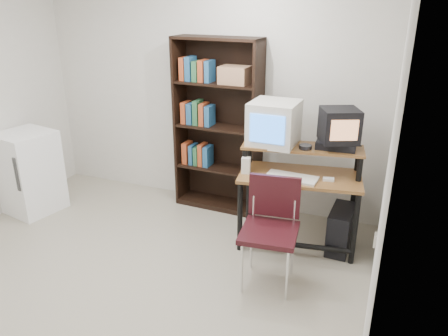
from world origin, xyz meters
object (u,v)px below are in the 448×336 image
at_px(crt_monitor, 274,123).
at_px(pc_tower, 341,229).
at_px(computer_desk, 300,179).
at_px(crt_tv, 339,125).
at_px(school_chair, 271,220).
at_px(bookshelf, 218,125).
at_px(mini_fridge, 29,172).

distance_m(crt_monitor, pc_tower, 1.21).
xyz_separation_m(computer_desk, crt_tv, (0.30, 0.15, 0.52)).
xyz_separation_m(school_chair, bookshelf, (-0.96, 1.18, 0.41)).
distance_m(crt_tv, pc_tower, 1.01).
distance_m(bookshelf, mini_fridge, 2.19).
bearing_deg(mini_fridge, crt_monitor, 21.99).
bearing_deg(computer_desk, crt_monitor, 153.97).
bearing_deg(pc_tower, computer_desk, -172.24).
distance_m(crt_monitor, crt_tv, 0.60).
xyz_separation_m(crt_tv, school_chair, (-0.38, -0.82, -0.64)).
xyz_separation_m(school_chair, mini_fridge, (-2.88, 0.27, -0.10)).
distance_m(pc_tower, school_chair, 0.94).
bearing_deg(mini_fridge, crt_tv, 21.08).
bearing_deg(computer_desk, school_chair, -106.04).
distance_m(school_chair, mini_fridge, 2.90).
xyz_separation_m(computer_desk, school_chair, (-0.08, -0.67, -0.11)).
bearing_deg(bookshelf, crt_monitor, -26.66).
xyz_separation_m(pc_tower, mini_fridge, (-3.39, -0.44, 0.25)).
bearing_deg(crt_tv, bookshelf, 141.77).
relative_size(computer_desk, school_chair, 1.32).
bearing_deg(crt_tv, crt_monitor, 162.01).
height_order(crt_monitor, pc_tower, crt_monitor).
height_order(computer_desk, school_chair, computer_desk).
bearing_deg(pc_tower, mini_fridge, -170.29).
distance_m(crt_monitor, bookshelf, 0.87).
bearing_deg(bookshelf, computer_desk, -23.47).
distance_m(pc_tower, mini_fridge, 3.42).
bearing_deg(pc_tower, crt_tv, 140.34).
height_order(crt_monitor, school_chair, crt_monitor).
relative_size(computer_desk, crt_monitor, 2.64).
relative_size(crt_monitor, pc_tower, 1.01).
bearing_deg(crt_monitor, school_chair, -72.99).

